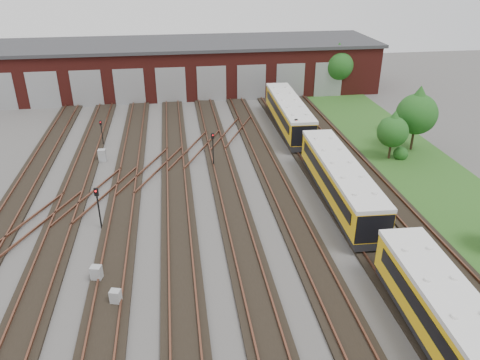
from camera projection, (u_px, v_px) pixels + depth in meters
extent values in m
plane|color=#403E3C|center=(214.00, 264.00, 28.34)|extent=(120.00, 120.00, 0.00)
cube|color=black|center=(42.00, 278.00, 27.00)|extent=(2.40, 70.00, 0.18)
cube|color=brown|center=(28.00, 277.00, 26.83)|extent=(0.10, 70.00, 0.15)
cube|color=brown|center=(54.00, 275.00, 27.02)|extent=(0.10, 70.00, 0.15)
cube|color=black|center=(113.00, 272.00, 27.52)|extent=(2.40, 70.00, 0.18)
cube|color=brown|center=(100.00, 271.00, 27.35)|extent=(0.10, 70.00, 0.15)
cube|color=brown|center=(125.00, 269.00, 27.54)|extent=(0.10, 70.00, 0.15)
cube|color=black|center=(181.00, 266.00, 28.04)|extent=(2.40, 70.00, 0.18)
cube|color=brown|center=(169.00, 265.00, 27.87)|extent=(0.10, 70.00, 0.15)
cube|color=brown|center=(193.00, 263.00, 28.06)|extent=(0.10, 70.00, 0.15)
cube|color=black|center=(247.00, 260.00, 28.56)|extent=(2.40, 70.00, 0.18)
cube|color=brown|center=(235.00, 259.00, 28.39)|extent=(0.10, 70.00, 0.15)
cube|color=brown|center=(258.00, 257.00, 28.58)|extent=(0.10, 70.00, 0.15)
cube|color=black|center=(310.00, 255.00, 29.08)|extent=(2.40, 70.00, 0.18)
cube|color=brown|center=(299.00, 254.00, 28.91)|extent=(0.10, 70.00, 0.15)
cube|color=brown|center=(322.00, 252.00, 29.10)|extent=(0.10, 70.00, 0.15)
cube|color=black|center=(371.00, 249.00, 29.60)|extent=(2.40, 70.00, 0.18)
cube|color=brown|center=(361.00, 248.00, 29.43)|extent=(0.10, 70.00, 0.15)
cube|color=brown|center=(382.00, 246.00, 29.62)|extent=(0.10, 70.00, 0.15)
cube|color=black|center=(430.00, 244.00, 30.12)|extent=(2.40, 70.00, 0.18)
cube|color=brown|center=(420.00, 243.00, 29.95)|extent=(0.10, 70.00, 0.15)
cube|color=brown|center=(441.00, 241.00, 30.14)|extent=(0.10, 70.00, 0.15)
cube|color=brown|center=(99.00, 193.00, 36.06)|extent=(5.40, 9.62, 0.15)
cube|color=brown|center=(152.00, 169.00, 40.13)|extent=(5.40, 9.62, 0.15)
cube|color=brown|center=(196.00, 148.00, 44.20)|extent=(5.40, 9.62, 0.15)
cube|color=brown|center=(31.00, 224.00, 31.99)|extent=(5.40, 9.62, 0.15)
cube|color=brown|center=(232.00, 132.00, 48.27)|extent=(5.40, 9.62, 0.15)
cube|color=#551915|center=(185.00, 67.00, 62.51)|extent=(50.00, 12.00, 6.00)
cube|color=#323235|center=(184.00, 43.00, 61.11)|extent=(51.00, 12.50, 0.40)
cube|color=gray|center=(43.00, 90.00, 55.31)|extent=(3.60, 0.12, 4.40)
cube|color=gray|center=(87.00, 89.00, 55.96)|extent=(3.60, 0.12, 4.40)
cube|color=gray|center=(129.00, 87.00, 56.61)|extent=(3.60, 0.12, 4.40)
cube|color=gray|center=(171.00, 85.00, 57.26)|extent=(3.60, 0.12, 4.40)
cube|color=gray|center=(212.00, 84.00, 57.91)|extent=(3.60, 0.12, 4.40)
cube|color=gray|center=(251.00, 82.00, 58.56)|extent=(3.60, 0.12, 4.40)
cube|color=gray|center=(290.00, 81.00, 59.21)|extent=(3.60, 0.12, 4.40)
cube|color=gray|center=(328.00, 80.00, 59.86)|extent=(3.60, 0.12, 4.40)
cube|color=#214D19|center=(426.00, 174.00, 39.67)|extent=(8.00, 55.00, 0.05)
cube|color=#EEA10C|center=(463.00, 339.00, 20.35)|extent=(2.92, 14.06, 2.05)
cube|color=silver|center=(469.00, 319.00, 19.83)|extent=(3.01, 14.06, 0.28)
cube|color=black|center=(437.00, 337.00, 20.12)|extent=(0.49, 12.30, 0.79)
cube|color=black|center=(338.00, 195.00, 35.12)|extent=(2.64, 14.05, 0.56)
cube|color=#EEA10C|center=(340.00, 179.00, 34.54)|extent=(2.92, 14.06, 2.05)
cube|color=silver|center=(341.00, 165.00, 34.03)|extent=(3.01, 14.06, 0.28)
cube|color=black|center=(324.00, 177.00, 34.32)|extent=(0.49, 12.30, 0.79)
cube|color=black|center=(356.00, 175.00, 34.56)|extent=(0.49, 12.30, 0.79)
cube|color=black|center=(288.00, 124.00, 49.32)|extent=(2.64, 14.05, 0.56)
cube|color=#EEA10C|center=(289.00, 112.00, 48.74)|extent=(2.92, 14.06, 2.05)
cube|color=silver|center=(289.00, 101.00, 48.22)|extent=(3.01, 14.06, 0.28)
cube|color=black|center=(277.00, 111.00, 48.52)|extent=(0.49, 12.30, 0.79)
cube|color=black|center=(300.00, 110.00, 48.76)|extent=(0.49, 12.30, 0.79)
cylinder|color=black|center=(99.00, 212.00, 31.43)|extent=(0.11, 0.11, 2.55)
cube|color=black|center=(96.00, 192.00, 30.75)|extent=(0.29, 0.19, 0.55)
sphere|color=red|center=(96.00, 191.00, 30.60)|extent=(0.13, 0.13, 0.13)
cylinder|color=black|center=(102.00, 135.00, 45.07)|extent=(0.09, 0.09, 2.12)
cube|color=black|center=(101.00, 123.00, 44.51)|extent=(0.22, 0.14, 0.43)
sphere|color=red|center=(100.00, 122.00, 44.39)|extent=(0.10, 0.10, 0.10)
cylinder|color=black|center=(213.00, 153.00, 40.44)|extent=(0.10, 0.10, 2.67)
cube|color=black|center=(213.00, 136.00, 39.74)|extent=(0.25, 0.16, 0.49)
sphere|color=red|center=(213.00, 135.00, 39.61)|extent=(0.12, 0.12, 0.12)
cylinder|color=black|center=(295.00, 139.00, 43.28)|extent=(0.11, 0.11, 2.80)
cube|color=black|center=(296.00, 122.00, 42.54)|extent=(0.28, 0.18, 0.53)
sphere|color=red|center=(296.00, 121.00, 42.40)|extent=(0.13, 0.13, 0.13)
cube|color=#999C9E|center=(97.00, 274.00, 26.74)|extent=(0.69, 0.62, 0.99)
cube|color=#999C9E|center=(102.00, 155.00, 42.00)|extent=(0.67, 0.56, 1.10)
cube|color=#999C9E|center=(116.00, 297.00, 24.96)|extent=(0.66, 0.59, 0.91)
cube|color=#999C9E|center=(297.00, 142.00, 44.88)|extent=(0.75, 0.66, 1.10)
cube|color=#999C9E|center=(380.00, 209.00, 33.35)|extent=(0.66, 0.56, 1.09)
cylinder|color=#2F2115|center=(336.00, 86.00, 61.47)|extent=(0.23, 0.23, 2.07)
sphere|color=#144915|center=(338.00, 65.00, 60.25)|extent=(4.03, 4.03, 4.03)
cone|color=#144915|center=(339.00, 54.00, 59.61)|extent=(3.45, 3.45, 2.88)
cylinder|color=#2F2115|center=(390.00, 151.00, 42.38)|extent=(0.22, 0.22, 1.42)
sphere|color=#144915|center=(393.00, 132.00, 41.54)|extent=(2.77, 2.77, 2.77)
cone|color=#144915|center=(394.00, 121.00, 41.10)|extent=(2.37, 2.37, 1.98)
cylinder|color=#2F2115|center=(412.00, 140.00, 44.19)|extent=(0.23, 0.23, 1.93)
sphere|color=#144915|center=(417.00, 114.00, 43.05)|extent=(3.76, 3.76, 3.76)
cone|color=#144915|center=(419.00, 100.00, 42.46)|extent=(3.22, 3.22, 2.68)
sphere|color=#144915|center=(401.00, 152.00, 42.44)|extent=(1.31, 1.31, 1.31)
sphere|color=#144915|center=(387.00, 123.00, 49.25)|extent=(1.50, 1.50, 1.50)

